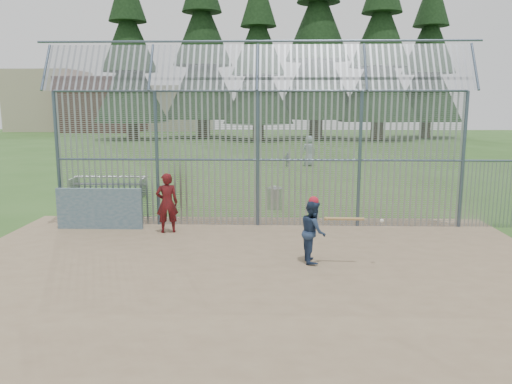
{
  "coord_description": "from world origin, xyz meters",
  "views": [
    {
      "loc": [
        0.44,
        -11.17,
        3.64
      ],
      "look_at": [
        0.0,
        2.0,
        1.3
      ],
      "focal_mm": 35.0,
      "sensor_mm": 36.0,
      "label": 1
    }
  ],
  "objects_px": {
    "onlooker": "(167,203)",
    "bleacher": "(109,185)",
    "batter": "(313,231)",
    "dugout_wall": "(100,209)",
    "trash_can": "(275,198)"
  },
  "relations": [
    {
      "from": "dugout_wall",
      "to": "bleacher",
      "type": "bearing_deg",
      "value": 105.71
    },
    {
      "from": "batter",
      "to": "trash_can",
      "type": "distance_m",
      "value": 6.06
    },
    {
      "from": "batter",
      "to": "dugout_wall",
      "type": "bearing_deg",
      "value": 59.11
    },
    {
      "from": "onlooker",
      "to": "bleacher",
      "type": "height_order",
      "value": "onlooker"
    },
    {
      "from": "trash_can",
      "to": "bleacher",
      "type": "bearing_deg",
      "value": 160.53
    },
    {
      "from": "batter",
      "to": "bleacher",
      "type": "distance_m",
      "value": 11.23
    },
    {
      "from": "onlooker",
      "to": "trash_can",
      "type": "bearing_deg",
      "value": -146.51
    },
    {
      "from": "batter",
      "to": "bleacher",
      "type": "bearing_deg",
      "value": 36.99
    },
    {
      "from": "dugout_wall",
      "to": "bleacher",
      "type": "xyz_separation_m",
      "value": [
        -1.53,
        5.44,
        -0.21
      ]
    },
    {
      "from": "bleacher",
      "to": "trash_can",
      "type": "bearing_deg",
      "value": -19.47
    },
    {
      "from": "dugout_wall",
      "to": "batter",
      "type": "bearing_deg",
      "value": -25.88
    },
    {
      "from": "dugout_wall",
      "to": "trash_can",
      "type": "xyz_separation_m",
      "value": [
        5.12,
        3.09,
        -0.24
      ]
    },
    {
      "from": "trash_can",
      "to": "bleacher",
      "type": "height_order",
      "value": "trash_can"
    },
    {
      "from": "onlooker",
      "to": "bleacher",
      "type": "relative_size",
      "value": 0.57
    },
    {
      "from": "trash_can",
      "to": "onlooker",
      "type": "bearing_deg",
      "value": -131.74
    }
  ]
}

